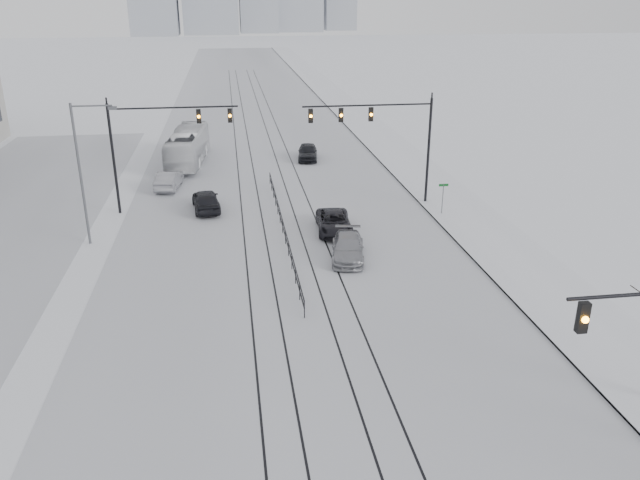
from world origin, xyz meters
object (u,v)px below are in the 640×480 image
(sedan_sb_outer, at_px, (169,180))
(sedan_nb_far, at_px, (308,152))
(sedan_nb_right, at_px, (348,248))
(sedan_nb_front, at_px, (334,222))
(box_truck, at_px, (188,147))
(sedan_sb_inner, at_px, (206,200))

(sedan_sb_outer, relative_size, sedan_nb_far, 1.02)
(sedan_sb_outer, height_order, sedan_nb_far, sedan_nb_far)
(sedan_sb_outer, relative_size, sedan_nb_right, 0.97)
(sedan_nb_front, xyz_separation_m, box_truck, (-10.65, 20.32, 0.93))
(sedan_nb_right, xyz_separation_m, box_truck, (-10.72, 25.03, 0.92))
(sedan_nb_front, height_order, box_truck, box_truck)
(sedan_sb_outer, distance_m, sedan_nb_front, 16.81)
(box_truck, bearing_deg, sedan_nb_far, -176.19)
(sedan_nb_right, xyz_separation_m, sedan_nb_far, (0.69, 24.69, 0.08))
(sedan_sb_inner, xyz_separation_m, sedan_nb_far, (9.42, 14.20, -0.03))
(sedan_sb_inner, height_order, sedan_nb_front, sedan_sb_inner)
(sedan_nb_right, bearing_deg, sedan_nb_far, 99.00)
(sedan_sb_inner, xyz_separation_m, sedan_nb_right, (8.72, -10.49, -0.11))
(sedan_nb_front, relative_size, sedan_nb_far, 1.07)
(sedan_sb_inner, xyz_separation_m, sedan_nb_front, (8.66, -5.78, -0.12))
(sedan_nb_front, distance_m, box_truck, 22.96)
(sedan_nb_front, bearing_deg, sedan_nb_far, 91.99)
(sedan_nb_right, distance_m, box_truck, 27.24)
(sedan_sb_inner, height_order, sedan_sb_outer, sedan_sb_inner)
(sedan_nb_front, bearing_deg, sedan_nb_right, -84.99)
(sedan_nb_front, distance_m, sedan_nb_right, 4.71)
(sedan_nb_front, xyz_separation_m, sedan_nb_right, (0.07, -4.71, 0.01))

